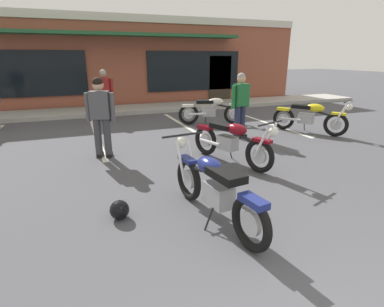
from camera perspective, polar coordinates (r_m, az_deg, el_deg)
ground_plane at (r=5.04m, az=1.79°, el=-6.44°), size 80.00×80.00×0.00m
sidewalk_kerb at (r=12.40m, az=-12.61°, el=8.03°), size 22.00×1.80×0.14m
brick_storefront_building at (r=15.85m, az=-15.21°, el=16.34°), size 16.90×6.18×3.69m
painted_stall_lines at (r=8.93m, az=-8.93°, el=4.16°), size 8.12×4.80×0.01m
motorcycle_foreground_classic at (r=3.93m, az=4.21°, el=-6.32°), size 0.72×2.10×0.98m
motorcycle_red_sportbike at (r=9.70m, az=3.78°, el=8.18°), size 2.05×0.95×0.98m
motorcycle_black_cruiser at (r=9.17m, az=21.22°, el=6.47°), size 1.38×1.85×0.98m
motorcycle_blue_standard at (r=6.10m, az=7.38°, el=2.36°), size 1.03×2.03×0.98m
person_in_black_shirt at (r=6.58m, az=-16.77°, el=7.24°), size 0.60×0.37×1.68m
person_in_shorts_foreground at (r=8.11m, az=9.09°, el=9.61°), size 0.61×0.34×1.68m
person_by_back_row at (r=10.58m, az=-16.08°, el=11.00°), size 0.60×0.37×1.68m
helmet_on_pavement at (r=4.20m, az=-13.45°, el=-10.22°), size 0.26×0.26×0.26m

